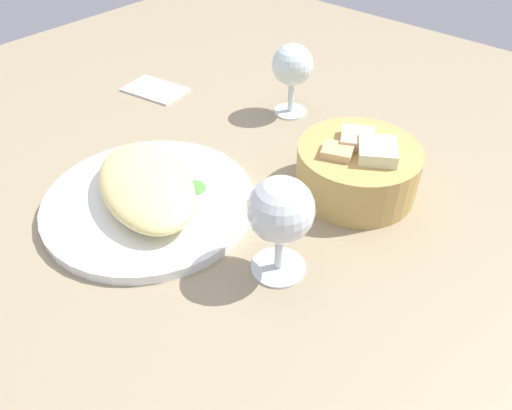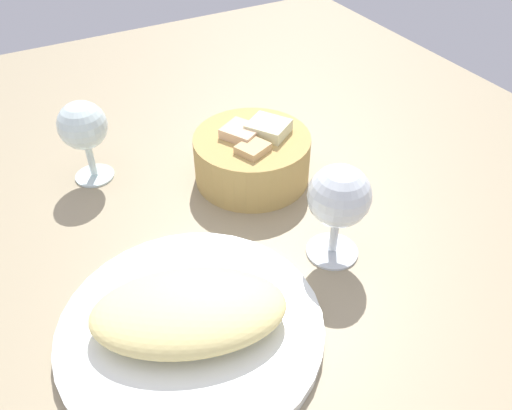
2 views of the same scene
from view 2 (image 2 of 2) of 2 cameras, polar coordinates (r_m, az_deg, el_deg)
name	(u,v)px [view 2 (image 2 of 2)]	position (r cm, az deg, el deg)	size (l,w,h in cm)	color
ground_plane	(171,251)	(66.98, -9.35, -4.97)	(140.00, 140.00, 2.00)	gray
plate	(191,328)	(56.62, -7.11, -13.23)	(27.92, 27.92, 1.40)	white
omelette	(189,311)	(54.37, -7.35, -11.43)	(20.07, 11.41, 4.30)	#EEDA89
lettuce_garnish	(198,275)	(59.49, -6.34, -7.64)	(3.62, 3.62, 1.31)	#4C893C
bread_basket	(253,156)	(73.94, -0.38, 5.41)	(16.40, 16.40, 8.61)	tan
wine_glass_near	(339,200)	(59.62, 9.06, 0.59)	(7.38, 7.38, 12.65)	silver
wine_glass_far	(83,129)	(75.48, -18.40, 7.93)	(6.77, 6.77, 12.06)	silver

